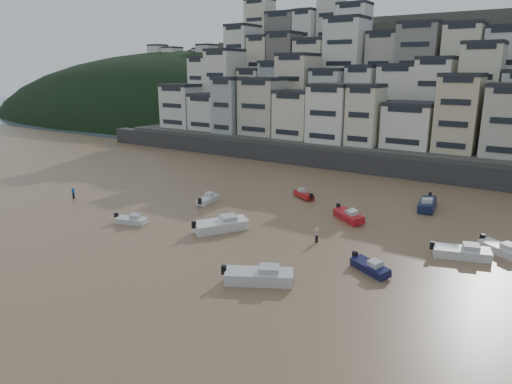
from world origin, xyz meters
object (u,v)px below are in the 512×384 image
Objects in this scene: person_blue at (73,193)px; person_pink at (317,235)px; boat_b at (370,266)px; boat_d at (462,251)px; boat_e at (349,215)px; boat_j at (131,219)px; boat_i at (428,203)px; boat_h at (304,194)px; boat_c at (221,223)px; boat_a at (259,274)px; boat_f at (208,198)px; boat_g at (502,248)px.

person_pink is (37.30, 4.08, 0.00)m from person_blue.
boat_b is 2.65× the size of person_pink.
person_pink is at bearing 177.87° from boat_d.
boat_e is 3.16× the size of person_pink.
boat_d reaches higher than boat_j.
boat_h is at bearing -82.76° from boat_i.
boat_a is at bearing -97.88° from boat_c.
boat_f is 12.39m from boat_j.
boat_f is 30.12m from boat_i.
boat_i reaches higher than person_pink.
boat_h is (10.09, 9.81, -0.05)m from boat_f.
boat_g is (36.83, 2.28, 0.07)m from boat_f.
boat_c is 28.58m from boat_i.
boat_b is 29.22m from boat_j.
boat_d is at bearing 16.28° from person_pink.
boat_b is 15.01m from boat_g.
boat_c is 1.60× the size of boat_h.
boat_f is 14.07m from boat_h.
boat_a is at bearing -105.42° from boat_b.
person_blue is (-27.77, -19.00, 0.28)m from boat_h.
boat_b is 8.60m from person_pink.
boat_i is (17.71, 22.44, -0.07)m from boat_c.
boat_a reaches higher than boat_i.
boat_g is at bearing 31.19° from boat_e.
boat_h is (-9.49, 6.01, -0.16)m from boat_e.
boat_g is at bearing -164.91° from boat_h.
boat_f reaches higher than boat_b.
boat_d is 3.39× the size of person_pink.
boat_b is at bearing -23.49° from boat_e.
boat_a is 22.26m from boat_j.
boat_a is at bearing -19.98° from boat_i.
person_blue is at bearing 65.21° from boat_h.
boat_d is 33.62m from boat_f.
person_blue is (-37.26, -12.99, 0.12)m from boat_e.
boat_e is at bearing -41.48° from boat_i.
boat_e is at bearing 148.36° from boat_b.
person_blue is at bearing -173.75° from person_pink.
boat_g is 15.82m from boat_i.
person_blue is (-37.57, 7.70, -0.03)m from boat_a.
person_pink is (10.81, 3.05, -0.08)m from boat_c.
boat_i is at bearing 96.42° from boat_d.
boat_b is 10.41m from boat_d.
boat_i is 1.51× the size of boat_j.
boat_c is 11.24m from person_pink.
boat_g is at bearing 27.22° from boat_d.
boat_b is 0.97× the size of boat_f.
boat_h is (-26.74, 7.53, -0.12)m from boat_g.
boat_e is at bearing 178.49° from boat_h.
boat_a is 3.78× the size of person_blue.
boat_j is at bearing 141.29° from boat_c.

